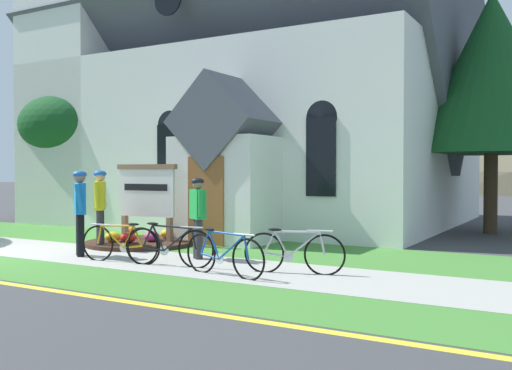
# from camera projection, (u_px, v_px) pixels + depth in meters

# --- Properties ---
(ground) EXTENTS (140.00, 140.00, 0.00)m
(ground) POSITION_uv_depth(u_px,v_px,m) (112.00, 237.00, 15.27)
(ground) COLOR #3D3D3F
(sidewalk_slab) EXTENTS (32.00, 2.20, 0.01)m
(sidewalk_slab) POSITION_uv_depth(u_px,v_px,m) (54.00, 251.00, 12.58)
(sidewalk_slab) COLOR #A8A59E
(sidewalk_slab) RESTS_ON ground
(church_lawn) EXTENTS (24.00, 2.95, 0.01)m
(church_lawn) POSITION_uv_depth(u_px,v_px,m) (134.00, 239.00, 14.81)
(church_lawn) COLOR #427F33
(church_lawn) RESTS_ON ground
(church_building) EXTENTS (13.69, 12.46, 13.25)m
(church_building) POSITION_uv_depth(u_px,v_px,m) (248.00, 79.00, 20.48)
(church_building) COLOR white
(church_building) RESTS_ON ground
(church_sign) EXTENTS (1.74, 0.17, 1.92)m
(church_sign) POSITION_uv_depth(u_px,v_px,m) (147.00, 193.00, 13.78)
(church_sign) COLOR #7F6047
(church_sign) RESTS_ON ground
(flower_bed) EXTENTS (2.57, 2.57, 0.34)m
(flower_bed) POSITION_uv_depth(u_px,v_px,m) (140.00, 241.00, 13.62)
(flower_bed) COLOR #382319
(flower_bed) RESTS_ON ground
(bicycle_white) EXTENTS (1.70, 0.29, 0.79)m
(bicycle_white) POSITION_uv_depth(u_px,v_px,m) (120.00, 243.00, 10.99)
(bicycle_white) COLOR black
(bicycle_white) RESTS_ON ground
(bicycle_orange) EXTENTS (1.70, 0.51, 0.79)m
(bicycle_orange) POSITION_uv_depth(u_px,v_px,m) (294.00, 252.00, 9.78)
(bicycle_orange) COLOR black
(bicycle_orange) RESTS_ON ground
(bicycle_green) EXTENTS (1.75, 0.36, 0.80)m
(bicycle_green) POSITION_uv_depth(u_px,v_px,m) (224.00, 254.00, 9.55)
(bicycle_green) COLOR black
(bicycle_green) RESTS_ON ground
(bicycle_black) EXTENTS (1.77, 0.37, 0.82)m
(bicycle_black) POSITION_uv_depth(u_px,v_px,m) (169.00, 246.00, 10.53)
(bicycle_black) COLOR black
(bicycle_black) RESTS_ON ground
(cyclist_in_red_jersey) EXTENTS (0.51, 0.65, 1.76)m
(cyclist_in_red_jersey) POSITION_uv_depth(u_px,v_px,m) (80.00, 206.00, 11.75)
(cyclist_in_red_jersey) COLOR black
(cyclist_in_red_jersey) RESTS_ON ground
(cyclist_in_white_jersey) EXTENTS (0.50, 0.49, 1.62)m
(cyclist_in_white_jersey) POSITION_uv_depth(u_px,v_px,m) (198.00, 212.00, 11.38)
(cyclist_in_white_jersey) COLOR #2D2D33
(cyclist_in_white_jersey) RESTS_ON ground
(cyclist_in_orange_jersey) EXTENTS (0.46, 0.67, 1.77)m
(cyclist_in_orange_jersey) POSITION_uv_depth(u_px,v_px,m) (100.00, 202.00, 12.93)
(cyclist_in_orange_jersey) COLOR #2D2D33
(cyclist_in_orange_jersey) RESTS_ON ground
(roadside_conifer) EXTENTS (4.40, 4.40, 6.77)m
(roadside_conifer) POSITION_uv_depth(u_px,v_px,m) (492.00, 73.00, 15.96)
(roadside_conifer) COLOR #3D2D1E
(roadside_conifer) RESTS_ON ground
(yard_deciduous_tree) EXTENTS (5.06, 5.06, 4.81)m
(yard_deciduous_tree) POSITION_uv_depth(u_px,v_px,m) (94.00, 127.00, 20.30)
(yard_deciduous_tree) COLOR #4C3823
(yard_deciduous_tree) RESTS_ON ground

